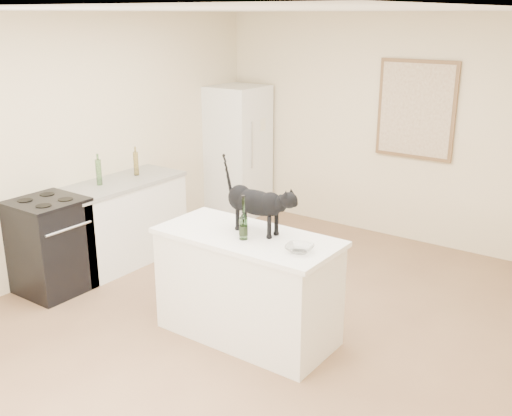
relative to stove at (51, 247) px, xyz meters
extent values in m
plane|color=#926F4E|center=(1.95, 0.60, -0.45)|extent=(5.50, 5.50, 0.00)
plane|color=white|center=(1.95, 0.60, 2.15)|extent=(5.50, 5.50, 0.00)
plane|color=beige|center=(1.95, 3.35, 0.85)|extent=(4.50, 0.00, 4.50)
plane|color=beige|center=(-0.30, 0.60, 0.85)|extent=(0.00, 5.50, 5.50)
cube|color=white|center=(2.05, 0.40, -0.02)|extent=(1.44, 0.67, 0.86)
cube|color=white|center=(2.05, 0.40, 0.43)|extent=(1.50, 0.70, 0.04)
cube|color=white|center=(0.00, 0.90, -0.02)|extent=(0.60, 1.40, 0.86)
cube|color=gray|center=(0.00, 0.90, 0.43)|extent=(0.62, 1.44, 0.04)
cube|color=black|center=(0.00, 0.00, 0.00)|extent=(0.60, 0.60, 0.90)
cube|color=white|center=(0.00, 2.95, 0.40)|extent=(0.68, 0.68, 1.70)
cube|color=brown|center=(2.25, 3.32, 1.10)|extent=(0.90, 0.03, 1.10)
cube|color=beige|center=(2.25, 3.30, 1.10)|extent=(0.82, 0.00, 1.02)
cylinder|color=#234E1F|center=(2.08, 0.30, 0.61)|extent=(0.08, 0.08, 0.31)
imported|color=silver|center=(2.58, 0.33, 0.48)|extent=(0.25, 0.25, 0.05)
cube|color=white|center=(0.34, 3.05, 0.77)|extent=(0.01, 0.12, 0.16)
cylinder|color=#1F5A22|center=(-0.05, 0.69, 0.58)|extent=(0.06, 0.06, 0.27)
cylinder|color=brown|center=(-0.03, 1.19, 0.58)|extent=(0.06, 0.06, 0.26)
camera|label=1|loc=(4.71, -3.19, 2.13)|focal=42.09mm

